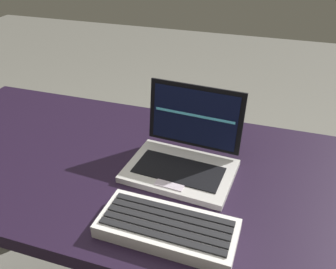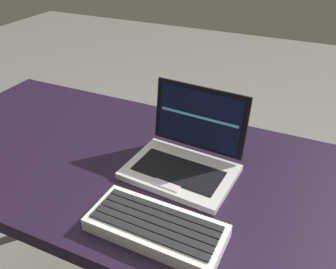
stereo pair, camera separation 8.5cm
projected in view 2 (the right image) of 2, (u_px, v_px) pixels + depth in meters
The scene contains 3 objects.
desk at pixel (170, 195), 0.97m from camera, with size 1.59×0.64×0.76m.
laptop_front at pixel (186, 155), 0.92m from camera, with size 0.29×0.24×0.20m.
external_keyboard at pixel (156, 227), 0.74m from camera, with size 0.29×0.13×0.04m.
Camera 2 is at (0.30, -0.67, 1.33)m, focal length 37.57 mm.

